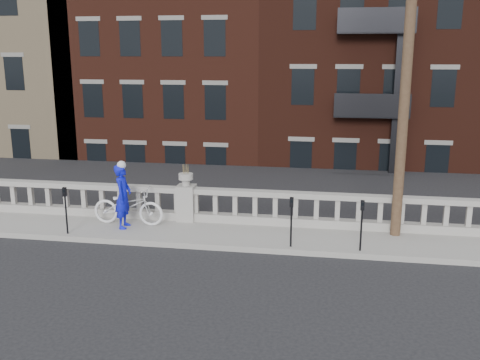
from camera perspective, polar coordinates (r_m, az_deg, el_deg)
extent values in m
plane|color=black|center=(13.17, -10.21, -9.99)|extent=(120.00, 120.00, 0.00)
cube|color=#9B978F|center=(15.80, -6.58, -5.54)|extent=(32.00, 2.20, 0.15)
cube|color=#9B978F|center=(16.61, -5.70, -3.85)|extent=(28.00, 0.34, 0.25)
cube|color=#9B978F|center=(16.38, -5.77, -1.09)|extent=(28.00, 0.34, 0.16)
cube|color=#9B978F|center=(16.49, -5.73, -2.44)|extent=(0.55, 0.55, 1.10)
cylinder|color=#9B978F|center=(16.32, -5.79, -0.24)|extent=(0.24, 0.24, 0.20)
cylinder|color=#9B978F|center=(16.28, -5.80, 0.38)|extent=(0.44, 0.44, 0.18)
cube|color=#605E59|center=(17.90, -5.20, -11.80)|extent=(36.00, 0.50, 5.15)
cube|color=black|center=(38.95, 2.94, -2.15)|extent=(80.00, 44.00, 0.50)
cube|color=#595651|center=(22.30, -7.48, -8.23)|extent=(16.00, 7.00, 4.00)
cube|color=#3E1A11|center=(32.51, -5.24, 7.73)|extent=(10.00, 14.00, 14.00)
cube|color=#35150E|center=(31.43, 12.87, 8.64)|extent=(10.00, 14.00, 15.50)
cylinder|color=#422D1E|center=(15.07, 17.46, 12.69)|extent=(0.28, 0.28, 10.00)
cylinder|color=black|center=(15.96, -18.04, -3.58)|extent=(0.05, 0.05, 1.10)
cube|color=black|center=(15.79, -18.21, -1.21)|extent=(0.10, 0.08, 0.26)
cube|color=black|center=(15.74, -18.30, -1.11)|extent=(0.06, 0.01, 0.08)
cylinder|color=black|center=(14.24, 5.47, -4.99)|extent=(0.05, 0.05, 1.10)
cube|color=black|center=(14.04, 5.53, -2.36)|extent=(0.10, 0.08, 0.26)
cube|color=black|center=(13.99, 5.52, -2.25)|extent=(0.06, 0.01, 0.08)
cylinder|color=black|center=(14.24, 12.79, -5.28)|extent=(0.05, 0.05, 1.10)
cube|color=black|center=(14.05, 12.94, -2.64)|extent=(0.10, 0.08, 0.26)
cube|color=black|center=(13.99, 12.95, -2.54)|extent=(0.06, 0.01, 0.08)
imported|color=white|center=(16.36, -11.84, -2.72)|extent=(2.17, 0.77, 1.14)
imported|color=#0D13D0|center=(15.99, -12.36, -1.71)|extent=(0.49, 0.72, 1.90)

